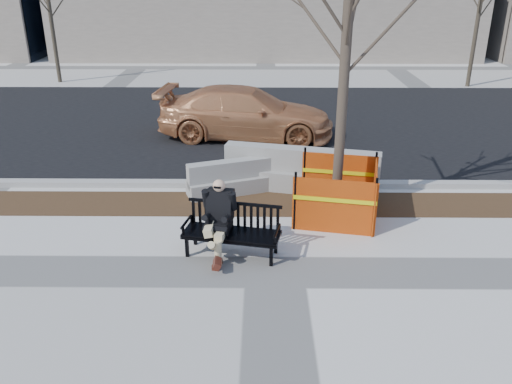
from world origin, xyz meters
TOP-DOWN VIEW (x-y plane):
  - ground at (0.00, 0.00)m, footprint 120.00×120.00m
  - mulch_strip at (0.00, 2.60)m, footprint 40.00×1.20m
  - asphalt_street at (0.00, 8.80)m, footprint 60.00×10.40m
  - curb at (0.00, 3.55)m, footprint 60.00×0.25m
  - bench at (-0.71, 0.54)m, footprint 1.72×0.91m
  - seated_man at (-0.93, 0.63)m, footprint 0.73×1.02m
  - tree_fence at (1.22, 2.05)m, footprint 2.65×2.65m
  - sedan at (-0.65, 7.23)m, footprint 5.05×2.49m
  - jersey_barrier_left at (-0.52, 3.31)m, footprint 2.60×1.41m
  - jersey_barrier_right at (0.64, 3.39)m, footprint 3.38×1.39m
  - far_tree_left at (-8.77, 15.09)m, footprint 1.97×1.97m
  - far_tree_right at (8.21, 14.38)m, footprint 1.90×1.90m

SIDE VIEW (x-z plane):
  - ground at x=0.00m, z-range 0.00..0.00m
  - bench at x=-0.71m, z-range -0.44..0.44m
  - seated_man at x=-0.93m, z-range -0.65..0.65m
  - tree_fence at x=1.22m, z-range -2.82..2.82m
  - sedan at x=-0.65m, z-range -0.71..0.71m
  - jersey_barrier_left at x=-0.52m, z-range -0.37..0.37m
  - jersey_barrier_right at x=0.64m, z-range -0.48..0.48m
  - far_tree_left at x=-8.77m, z-range -2.49..2.49m
  - far_tree_right at x=8.21m, z-range -2.51..2.51m
  - asphalt_street at x=0.00m, z-range 0.00..0.01m
  - mulch_strip at x=0.00m, z-range -0.01..0.01m
  - curb at x=0.00m, z-range 0.00..0.12m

